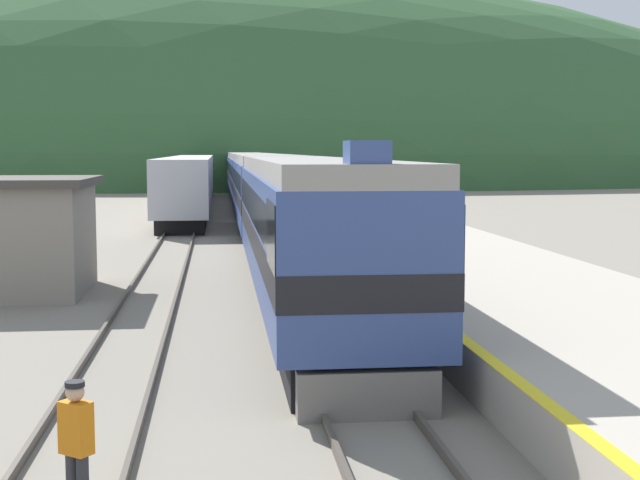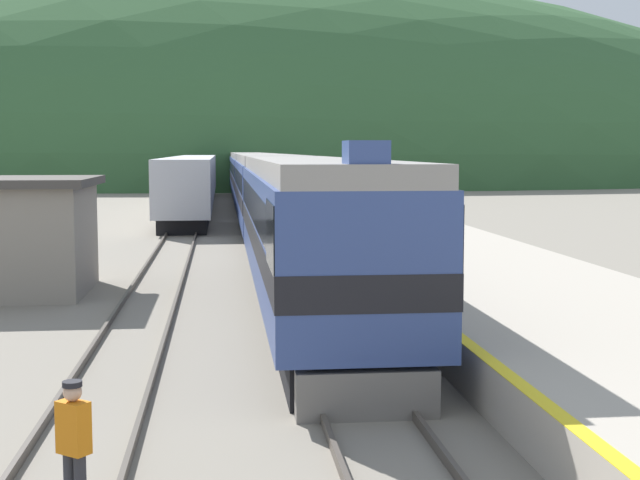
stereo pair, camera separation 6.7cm
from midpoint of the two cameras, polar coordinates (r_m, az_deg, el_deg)
track_main at (r=65.76m, az=-4.54°, el=2.19°), size 1.52×180.00×0.16m
track_siding at (r=65.75m, az=-8.22°, el=2.15°), size 1.52×180.00×0.16m
platform at (r=46.34m, az=2.70°, el=1.15°), size 6.65×140.00×0.89m
distant_hills at (r=124.96m, az=-5.49°, el=3.83°), size 168.09×75.64×56.00m
express_train_lead_car at (r=22.79m, az=-0.82°, el=0.73°), size 2.92×19.29×4.32m
carriage_second at (r=43.02m, az=-3.51°, el=3.08°), size 2.91×19.14×3.96m
carriage_third at (r=63.00m, az=-4.47°, el=3.92°), size 2.91×19.14×3.96m
carriage_fourth at (r=83.00m, az=-4.97°, el=4.36°), size 2.91×19.14×3.96m
siding_train at (r=64.21m, az=-8.28°, el=3.70°), size 2.90×42.17×3.72m
track_worker at (r=10.60m, az=-15.50°, el=-12.39°), size 0.42×0.40×1.61m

